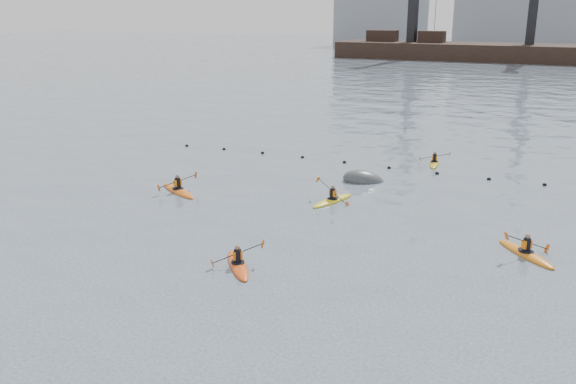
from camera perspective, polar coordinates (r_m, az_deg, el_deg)
name	(u,v)px	position (r m, az deg, el deg)	size (l,w,h in m)	color
ground	(246,353)	(18.25, -3.97, -14.82)	(400.00, 400.00, 0.00)	#394B54
float_line	(413,170)	(38.21, 11.65, 2.03)	(33.24, 0.73, 0.24)	black
barge_pier	(527,51)	(124.05, 21.47, 12.16)	(72.00, 19.30, 29.50)	black
skyline	(554,9)	(163.94, 23.64, 15.38)	(141.00, 28.00, 22.00)	gray
kayaker_0	(238,264)	(23.75, -4.71, -6.72)	(2.43, 2.81, 1.11)	#E04B15
kayaker_2	(178,190)	(33.58, -10.25, 0.20)	(3.33, 2.33, 1.11)	orange
kayaker_3	(333,200)	(31.45, 4.19, -0.73)	(2.13, 3.16, 1.29)	yellow
kayaker_4	(526,253)	(26.49, 21.36, -5.31)	(2.70, 2.82, 1.25)	orange
kayaker_5	(434,162)	(40.13, 13.53, 2.70)	(1.94, 2.92, 0.97)	gold
mooring_buoy	(364,181)	(35.39, 7.11, 1.02)	(2.46, 1.45, 1.23)	#393C3D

